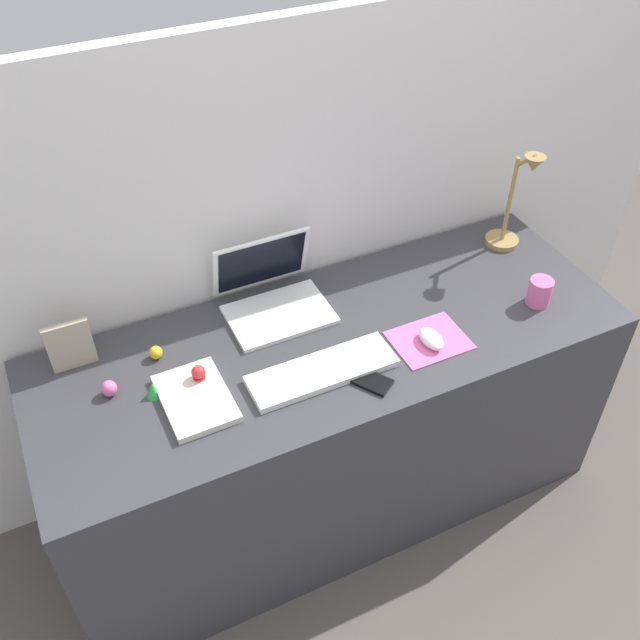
{
  "coord_description": "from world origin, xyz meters",
  "views": [
    {
      "loc": [
        -0.67,
        -1.32,
        2.15
      ],
      "look_at": [
        -0.04,
        0.0,
        0.83
      ],
      "focal_mm": 40.32,
      "sensor_mm": 36.0,
      "label": 1
    }
  ],
  "objects": [
    {
      "name": "mousepad",
      "position": [
        0.25,
        -0.12,
        0.74
      ],
      "size": [
        0.21,
        0.17,
        0.0
      ],
      "primitive_type": "cube",
      "color": "pink",
      "rests_on": "desk"
    },
    {
      "name": "cell_phone",
      "position": [
        0.01,
        -0.19,
        0.74
      ],
      "size": [
        0.12,
        0.14,
        0.01
      ],
      "primitive_type": "cube",
      "rotation": [
        0.0,
        0.0,
        0.59
      ],
      "color": "black",
      "rests_on": "desk"
    },
    {
      "name": "desk_lamp",
      "position": [
        0.72,
        0.15,
        0.91
      ],
      "size": [
        0.11,
        0.16,
        0.36
      ],
      "color": "#A5844C",
      "rests_on": "desk"
    },
    {
      "name": "notebook_pad",
      "position": [
        -0.42,
        -0.06,
        0.75
      ],
      "size": [
        0.17,
        0.24,
        0.02
      ],
      "primitive_type": "cube",
      "rotation": [
        0.0,
        0.0,
        0.02
      ],
      "color": "silver",
      "rests_on": "desk"
    },
    {
      "name": "coffee_mug",
      "position": [
        0.63,
        -0.12,
        0.78
      ],
      "size": [
        0.07,
        0.07,
        0.09
      ],
      "primitive_type": "cylinder",
      "color": "pink",
      "rests_on": "desk"
    },
    {
      "name": "toy_figurine_pink",
      "position": [
        -0.62,
        0.06,
        0.76
      ],
      "size": [
        0.04,
        0.04,
        0.05
      ],
      "primitive_type": "ellipsoid",
      "color": "pink",
      "rests_on": "desk"
    },
    {
      "name": "desk",
      "position": [
        0.0,
        0.0,
        0.37
      ],
      "size": [
        1.71,
        0.62,
        0.74
      ],
      "primitive_type": "cube",
      "color": "#38383D",
      "rests_on": "ground_plane"
    },
    {
      "name": "laptop",
      "position": [
        -0.1,
        0.21,
        0.79
      ],
      "size": [
        0.3,
        0.27,
        0.21
      ],
      "color": "white",
      "rests_on": "desk"
    },
    {
      "name": "toy_figurine_yellow",
      "position": [
        -0.47,
        0.14,
        0.76
      ],
      "size": [
        0.04,
        0.04,
        0.04
      ],
      "primitive_type": "ellipsoid",
      "color": "yellow",
      "rests_on": "desk"
    },
    {
      "name": "mouse",
      "position": [
        0.24,
        -0.14,
        0.76
      ],
      "size": [
        0.06,
        0.1,
        0.03
      ],
      "primitive_type": "ellipsoid",
      "color": "white",
      "rests_on": "mousepad"
    },
    {
      "name": "toy_figurine_green",
      "position": [
        -0.52,
        0.01,
        0.76
      ],
      "size": [
        0.04,
        0.04,
        0.05
      ],
      "primitive_type": "cone",
      "color": "green",
      "rests_on": "desk"
    },
    {
      "name": "picture_frame",
      "position": [
        -0.68,
        0.21,
        0.81
      ],
      "size": [
        0.12,
        0.02,
        0.15
      ],
      "primitive_type": "cube",
      "color": "#B2A58C",
      "rests_on": "desk"
    },
    {
      "name": "ground_plane",
      "position": [
        0.0,
        0.0,
        0.0
      ],
      "size": [
        6.0,
        6.0,
        0.0
      ],
      "primitive_type": "plane",
      "color": "#59514C"
    },
    {
      "name": "keyboard",
      "position": [
        -0.08,
        -0.11,
        0.75
      ],
      "size": [
        0.41,
        0.13,
        0.02
      ],
      "primitive_type": "cube",
      "color": "white",
      "rests_on": "desk"
    },
    {
      "name": "back_wall",
      "position": [
        0.0,
        0.35,
        0.77
      ],
      "size": [
        2.91,
        0.05,
        1.53
      ],
      "primitive_type": "cube",
      "color": "silver",
      "rests_on": "ground_plane"
    },
    {
      "name": "toy_figurine_red",
      "position": [
        -0.39,
        0.0,
        0.77
      ],
      "size": [
        0.04,
        0.04,
        0.06
      ],
      "color": "red",
      "rests_on": "desk"
    }
  ]
}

